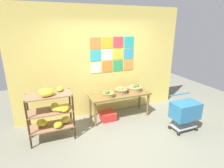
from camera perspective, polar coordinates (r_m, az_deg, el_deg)
ground at (r=3.86m, az=5.52°, el=-18.60°), size 9.18×9.18×0.00m
back_wall_with_art at (r=4.68m, az=-3.08°, el=6.78°), size 4.42×0.07×2.77m
banana_shelf_unit at (r=3.90m, az=-18.33°, el=-7.62°), size 0.89×0.51×1.15m
display_table at (r=4.63m, az=2.41°, el=-4.03°), size 1.57×0.55×0.65m
fruit_basket_back_left at (r=4.61m, az=2.81°, el=-2.01°), size 0.36×0.36×0.16m
fruit_basket_right at (r=4.38m, az=-1.18°, el=-3.16°), size 0.31×0.31×0.16m
fruit_basket_left at (r=4.81m, az=7.11°, el=-1.31°), size 0.40×0.40×0.17m
produce_crate_under_table at (r=4.67m, az=-1.33°, el=-10.01°), size 0.37×0.34×0.20m
shopping_cart at (r=4.41m, az=22.07°, el=-8.04°), size 0.61×0.44×0.81m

